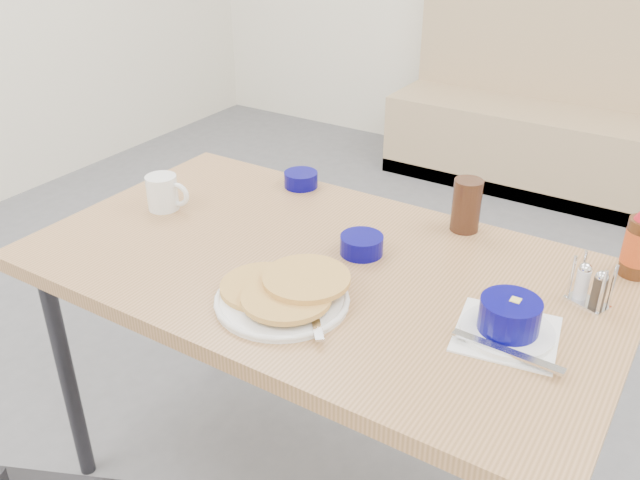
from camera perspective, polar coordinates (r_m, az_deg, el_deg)
The scene contains 9 objects.
booth_bench at distance 3.97m, azimuth 20.21°, elevation 8.92°, with size 1.90×0.56×1.22m.
dining_table at distance 1.64m, azimuth -0.01°, elevation -3.70°, with size 1.40×0.80×0.76m.
pancake_plate at distance 1.46m, azimuth -3.05°, elevation -4.52°, with size 0.31×0.29×0.05m.
coffee_mug at distance 1.89m, azimuth -13.03°, elevation 3.94°, with size 0.12×0.08×0.10m.
grits_setting at distance 1.40m, azimuth 15.61°, elevation -6.56°, with size 0.25×0.23×0.08m.
creamer_bowl at distance 1.99m, azimuth -1.62°, elevation 5.11°, with size 0.10×0.10×0.04m.
butter_bowl at distance 1.64m, azimuth 3.53°, elevation -0.41°, with size 0.10×0.10×0.05m.
amber_tumbler at distance 1.76m, azimuth 12.23°, elevation 2.88°, with size 0.07×0.07×0.14m, color #371D11.
condiment_caddy at distance 1.55m, azimuth 21.80°, elevation -3.80°, with size 0.10×0.08×0.11m.
Camera 1 is at (0.74, -0.92, 1.58)m, focal length 38.00 mm.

